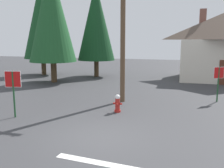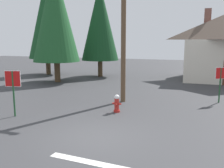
% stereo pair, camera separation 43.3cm
% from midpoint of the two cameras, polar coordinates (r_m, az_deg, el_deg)
% --- Properties ---
extents(ground_plane, '(80.00, 80.00, 0.10)m').
position_cam_midpoint_polar(ground_plane, '(9.65, -4.91, -12.11)').
color(ground_plane, '#38383A').
extents(lane_stop_bar, '(3.19, 0.53, 0.01)m').
position_cam_midpoint_polar(lane_stop_bar, '(7.71, -3.21, -17.53)').
color(lane_stop_bar, silver).
rests_on(lane_stop_bar, ground).
extents(stop_sign_near, '(0.73, 0.22, 2.17)m').
position_cam_midpoint_polar(stop_sign_near, '(12.51, -22.28, -0.12)').
color(stop_sign_near, '#1E4C28').
rests_on(stop_sign_near, ground).
extents(fire_hydrant, '(0.45, 0.38, 0.89)m').
position_cam_midpoint_polar(fire_hydrant, '(12.66, 0.26, -4.41)').
color(fire_hydrant, '#AD231E').
rests_on(fire_hydrant, ground).
extents(utility_pole, '(1.60, 0.28, 7.75)m').
position_cam_midpoint_polar(utility_pole, '(14.54, 1.59, 11.76)').
color(utility_pole, brown).
rests_on(utility_pole, ground).
extents(stop_sign_far, '(0.58, 0.37, 2.05)m').
position_cam_midpoint_polar(stop_sign_far, '(15.75, 22.12, 1.40)').
color(stop_sign_far, '#1E4C28').
rests_on(stop_sign_far, ground).
extents(house, '(7.77, 6.32, 6.45)m').
position_cam_midpoint_polar(house, '(24.95, 23.19, 8.00)').
color(house, silver).
rests_on(house, ground).
extents(pine_tree_tall_left, '(3.94, 3.94, 9.85)m').
position_cam_midpoint_polar(pine_tree_tall_left, '(22.33, -14.01, 15.28)').
color(pine_tree_tall_left, '#4C3823').
rests_on(pine_tree_tall_left, ground).
extents(pine_tree_mid_left, '(3.82, 3.82, 9.54)m').
position_cam_midpoint_polar(pine_tree_mid_left, '(27.53, -16.00, 13.71)').
color(pine_tree_mid_left, '#4C3823').
rests_on(pine_tree_mid_left, ground).
extents(pine_tree_short_left, '(3.63, 3.63, 9.08)m').
position_cam_midpoint_polar(pine_tree_short_left, '(25.17, -4.14, 13.85)').
color(pine_tree_short_left, '#4C3823').
rests_on(pine_tree_short_left, ground).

